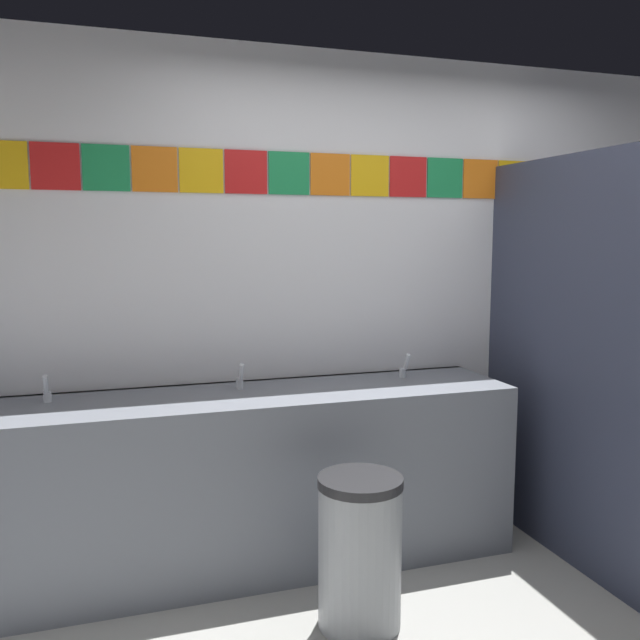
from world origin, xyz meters
The scene contains 8 objects.
wall_back centered at (0.00, 1.54, 1.30)m, with size 4.50×0.09×2.58m.
vanity_counter centered at (-0.87, 1.20, 0.45)m, with size 2.66×0.59×0.87m.
faucet_left centered at (-1.76, 1.29, 0.92)m, with size 0.04×0.10×0.14m.
faucet_center centered at (-0.87, 1.29, 0.92)m, with size 0.04×0.10×0.14m.
faucet_right centered at (0.01, 1.29, 0.92)m, with size 0.04×0.10×0.14m.
stall_divider centered at (0.85, 0.56, 1.01)m, with size 0.92×1.38×2.01m.
toilet centered at (1.30, 1.00, 0.30)m, with size 0.39×0.49×0.74m.
trash_bin centered at (-0.52, 0.55, 0.32)m, with size 0.35×0.35×0.64m.
Camera 1 is at (-1.49, -1.90, 1.62)m, focal length 37.45 mm.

